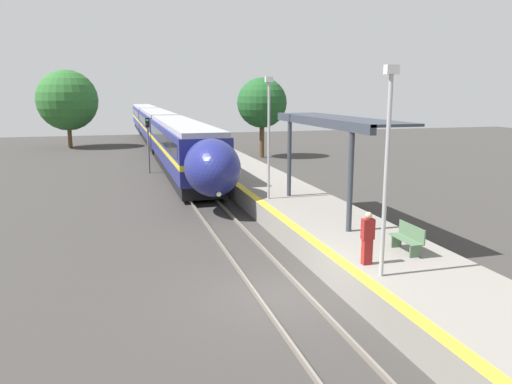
% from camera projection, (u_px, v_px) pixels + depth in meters
% --- Properties ---
extents(ground_plane, '(120.00, 120.00, 0.00)m').
position_uv_depth(ground_plane, '(281.00, 297.00, 14.80)').
color(ground_plane, '#383533').
extents(rail_left, '(0.08, 90.00, 0.15)m').
position_uv_depth(rail_left, '(258.00, 297.00, 14.60)').
color(rail_left, slate).
rests_on(rail_left, ground_plane).
extents(rail_right, '(0.08, 90.00, 0.15)m').
position_uv_depth(rail_right, '(304.00, 292.00, 14.98)').
color(rail_right, slate).
rests_on(rail_right, ground_plane).
extents(train, '(2.87, 66.83, 3.91)m').
position_uv_depth(train, '(158.00, 127.00, 54.10)').
color(train, black).
rests_on(train, ground_plane).
extents(platform_right, '(4.03, 64.00, 0.95)m').
position_uv_depth(platform_right, '(393.00, 270.00, 15.69)').
color(platform_right, gray).
rests_on(platform_right, ground_plane).
extents(platform_bench, '(0.44, 1.43, 0.89)m').
position_uv_depth(platform_bench, '(408.00, 238.00, 15.86)').
color(platform_bench, '#4C6B4C').
rests_on(platform_bench, platform_right).
extents(person_waiting, '(0.36, 0.22, 1.60)m').
position_uv_depth(person_waiting, '(368.00, 238.00, 14.66)').
color(person_waiting, maroon).
rests_on(person_waiting, platform_right).
extents(railway_signal, '(0.28, 0.28, 4.10)m').
position_uv_depth(railway_signal, '(148.00, 139.00, 36.79)').
color(railway_signal, '#59595E').
rests_on(railway_signal, ground_plane).
extents(lamppost_near, '(0.36, 0.20, 5.71)m').
position_uv_depth(lamppost_near, '(387.00, 160.00, 13.25)').
color(lamppost_near, '#9E9EA3').
rests_on(lamppost_near, platform_right).
extents(lamppost_mid, '(0.36, 0.20, 5.71)m').
position_uv_depth(lamppost_mid, '(269.00, 131.00, 23.31)').
color(lamppost_mid, '#9E9EA3').
rests_on(lamppost_mid, platform_right).
extents(station_canopy, '(2.02, 9.60, 3.99)m').
position_uv_depth(station_canopy, '(329.00, 124.00, 20.88)').
color(station_canopy, '#333842').
rests_on(station_canopy, platform_right).
extents(background_tree_left, '(6.41, 6.41, 8.29)m').
position_uv_depth(background_tree_left, '(67.00, 100.00, 53.18)').
color(background_tree_left, brown).
rests_on(background_tree_left, ground_plane).
extents(background_tree_right, '(4.52, 4.52, 7.26)m').
position_uv_depth(background_tree_right, '(262.00, 103.00, 45.26)').
color(background_tree_right, brown).
rests_on(background_tree_right, ground_plane).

